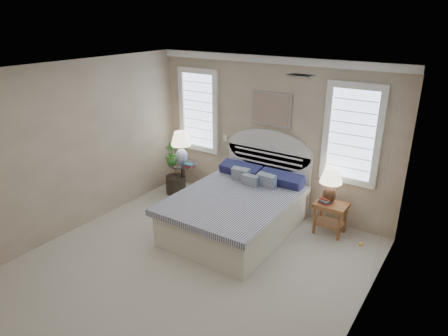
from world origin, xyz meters
TOP-DOWN VIEW (x-y plane):
  - floor at (0.00, 0.00)m, footprint 4.50×5.00m
  - ceiling at (0.00, 0.00)m, footprint 4.50×5.00m
  - wall_back at (0.00, 2.50)m, footprint 4.50×0.02m
  - wall_left at (-2.25, 0.00)m, footprint 0.02×5.00m
  - wall_right at (2.25, 0.00)m, footprint 0.02×5.00m
  - crown_molding at (0.00, 2.46)m, footprint 4.50×0.08m
  - hvac_vent at (1.20, 0.80)m, footprint 0.30×0.20m
  - switch_plate at (-0.95, 2.48)m, footprint 0.08×0.01m
  - window_left at (-1.55, 2.48)m, footprint 0.90×0.06m
  - window_right at (1.40, 2.48)m, footprint 0.90×0.06m
  - painting at (0.00, 2.46)m, footprint 0.74×0.04m
  - closet_door at (2.23, 1.20)m, footprint 0.02×1.80m
  - bed at (0.00, 1.46)m, footprint 1.72×2.28m
  - side_table_left at (-1.65, 2.05)m, footprint 0.56×0.56m
  - nightstand_right at (1.30, 2.15)m, footprint 0.50×0.40m
  - floor_pot at (-1.78, 1.97)m, footprint 0.50×0.50m
  - lamp_left at (-1.67, 2.05)m, footprint 0.51×0.51m
  - lamp_right at (1.24, 2.18)m, footprint 0.40×0.40m
  - potted_plant at (-1.79, 1.89)m, footprint 0.27×0.27m
  - books_left at (-1.45, 1.98)m, footprint 0.22×0.18m
  - books_right at (1.20, 2.09)m, footprint 0.20×0.17m

SIDE VIEW (x-z plane):
  - floor at x=0.00m, z-range -0.01..0.01m
  - floor_pot at x=-1.78m, z-range 0.00..0.35m
  - bed at x=0.00m, z-range -0.35..1.12m
  - nightstand_right at x=1.30m, z-range 0.12..0.65m
  - side_table_left at x=-1.65m, z-range 0.07..0.70m
  - books_right at x=1.20m, z-range 0.53..0.62m
  - books_left at x=-1.45m, z-range 0.63..0.68m
  - potted_plant at x=-1.79m, z-range 0.63..1.05m
  - lamp_right at x=1.24m, z-range 0.59..1.17m
  - lamp_left at x=-1.67m, z-range 0.70..1.34m
  - switch_plate at x=-0.95m, z-range 1.09..1.21m
  - closet_door at x=2.23m, z-range 0.00..2.40m
  - wall_back at x=0.00m, z-range 0.00..2.70m
  - wall_left at x=-2.25m, z-range 0.00..2.70m
  - wall_right at x=2.25m, z-range 0.00..2.70m
  - window_left at x=-1.55m, z-range 0.80..2.40m
  - window_right at x=1.40m, z-range 0.80..2.40m
  - painting at x=0.00m, z-range 1.53..2.11m
  - crown_molding at x=0.00m, z-range 2.58..2.70m
  - hvac_vent at x=1.20m, z-range 2.67..2.69m
  - ceiling at x=0.00m, z-range 2.70..2.71m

